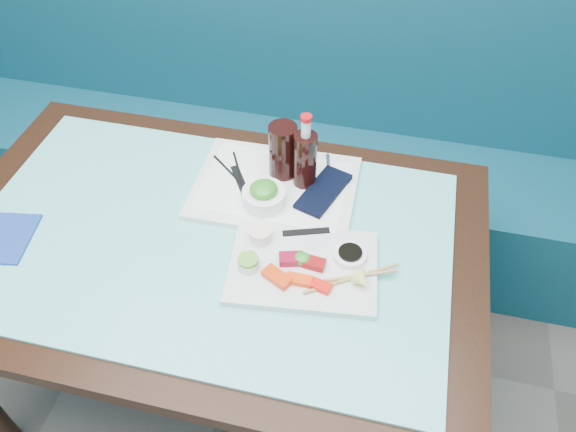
% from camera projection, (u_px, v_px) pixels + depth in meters
% --- Properties ---
extents(booth_bench, '(3.00, 0.56, 1.17)m').
position_uv_depth(booth_bench, '(285.00, 147.00, 2.27)').
color(booth_bench, '#0D4456').
rests_on(booth_bench, ground).
extents(dining_table, '(1.40, 0.90, 0.75)m').
position_uv_depth(dining_table, '(212.00, 259.00, 1.50)').
color(dining_table, black).
rests_on(dining_table, ground).
extents(glass_top, '(1.22, 0.76, 0.01)m').
position_uv_depth(glass_top, '(208.00, 237.00, 1.43)').
color(glass_top, '#65CAC9').
rests_on(glass_top, dining_table).
extents(sashimi_plate, '(0.38, 0.29, 0.02)m').
position_uv_depth(sashimi_plate, '(303.00, 268.00, 1.35)').
color(sashimi_plate, silver).
rests_on(sashimi_plate, glass_top).
extents(salmon_left, '(0.08, 0.06, 0.02)m').
position_uv_depth(salmon_left, '(277.00, 277.00, 1.31)').
color(salmon_left, red).
rests_on(salmon_left, sashimi_plate).
extents(salmon_mid, '(0.06, 0.03, 0.01)m').
position_uv_depth(salmon_mid, '(298.00, 280.00, 1.30)').
color(salmon_mid, '#FF3C0A').
rests_on(salmon_mid, sashimi_plate).
extents(salmon_right, '(0.06, 0.04, 0.01)m').
position_uv_depth(salmon_right, '(319.00, 286.00, 1.29)').
color(salmon_right, '#F71509').
rests_on(salmon_right, sashimi_plate).
extents(tuna_left, '(0.07, 0.05, 0.02)m').
position_uv_depth(tuna_left, '(291.00, 259.00, 1.34)').
color(tuna_left, maroon).
rests_on(tuna_left, sashimi_plate).
extents(tuna_right, '(0.06, 0.04, 0.02)m').
position_uv_depth(tuna_right, '(314.00, 263.00, 1.33)').
color(tuna_right, maroon).
rests_on(tuna_right, sashimi_plate).
extents(seaweed_garnish, '(0.05, 0.04, 0.02)m').
position_uv_depth(seaweed_garnish, '(302.00, 259.00, 1.34)').
color(seaweed_garnish, '#229322').
rests_on(seaweed_garnish, sashimi_plate).
extents(ramekin_wasabi, '(0.06, 0.06, 0.02)m').
position_uv_depth(ramekin_wasabi, '(249.00, 264.00, 1.33)').
color(ramekin_wasabi, white).
rests_on(ramekin_wasabi, sashimi_plate).
extents(wasabi_fill, '(0.06, 0.06, 0.01)m').
position_uv_depth(wasabi_fill, '(248.00, 260.00, 1.32)').
color(wasabi_fill, '#67A735').
rests_on(wasabi_fill, ramekin_wasabi).
extents(ramekin_ginger, '(0.06, 0.06, 0.02)m').
position_uv_depth(ramekin_ginger, '(261.00, 237.00, 1.39)').
color(ramekin_ginger, white).
rests_on(ramekin_ginger, sashimi_plate).
extents(ginger_fill, '(0.07, 0.07, 0.01)m').
position_uv_depth(ginger_fill, '(260.00, 232.00, 1.38)').
color(ginger_fill, '#FFE2D1').
rests_on(ginger_fill, ramekin_ginger).
extents(soy_dish, '(0.10, 0.10, 0.02)m').
position_uv_depth(soy_dish, '(350.00, 255.00, 1.35)').
color(soy_dish, white).
rests_on(soy_dish, sashimi_plate).
extents(soy_fill, '(0.07, 0.07, 0.01)m').
position_uv_depth(soy_fill, '(350.00, 252.00, 1.34)').
color(soy_fill, black).
rests_on(soy_fill, soy_dish).
extents(lemon_wedge, '(0.05, 0.05, 0.04)m').
position_uv_depth(lemon_wedge, '(362.00, 281.00, 1.28)').
color(lemon_wedge, '#F8FF78').
rests_on(lemon_wedge, sashimi_plate).
extents(chopstick_sleeve, '(0.12, 0.06, 0.00)m').
position_uv_depth(chopstick_sleeve, '(306.00, 232.00, 1.41)').
color(chopstick_sleeve, black).
rests_on(chopstick_sleeve, sashimi_plate).
extents(wooden_chopstick_a, '(0.22, 0.10, 0.01)m').
position_uv_depth(wooden_chopstick_a, '(348.00, 278.00, 1.31)').
color(wooden_chopstick_a, tan).
rests_on(wooden_chopstick_a, sashimi_plate).
extents(wooden_chopstick_b, '(0.21, 0.14, 0.01)m').
position_uv_depth(wooden_chopstick_b, '(352.00, 278.00, 1.31)').
color(wooden_chopstick_b, '#A48B4D').
rests_on(wooden_chopstick_b, sashimi_plate).
extents(serving_tray, '(0.45, 0.34, 0.02)m').
position_uv_depth(serving_tray, '(275.00, 188.00, 1.54)').
color(serving_tray, white).
rests_on(serving_tray, glass_top).
extents(paper_placemat, '(0.39, 0.28, 0.00)m').
position_uv_depth(paper_placemat, '(275.00, 185.00, 1.53)').
color(paper_placemat, white).
rests_on(paper_placemat, serving_tray).
extents(seaweed_bowl, '(0.12, 0.12, 0.05)m').
position_uv_depth(seaweed_bowl, '(264.00, 198.00, 1.47)').
color(seaweed_bowl, white).
rests_on(seaweed_bowl, serving_tray).
extents(seaweed_salad, '(0.08, 0.08, 0.04)m').
position_uv_depth(seaweed_salad, '(264.00, 189.00, 1.45)').
color(seaweed_salad, '#33871F').
rests_on(seaweed_salad, seaweed_bowl).
extents(cola_glass, '(0.09, 0.09, 0.16)m').
position_uv_depth(cola_glass, '(283.00, 151.00, 1.51)').
color(cola_glass, black).
rests_on(cola_glass, serving_tray).
extents(navy_pouch, '(0.14, 0.20, 0.01)m').
position_uv_depth(navy_pouch, '(323.00, 191.00, 1.51)').
color(navy_pouch, black).
rests_on(navy_pouch, serving_tray).
extents(fork, '(0.03, 0.10, 0.01)m').
position_uv_depth(fork, '(328.00, 166.00, 1.58)').
color(fork, silver).
rests_on(fork, serving_tray).
extents(black_chopstick_a, '(0.20, 0.18, 0.01)m').
position_uv_depth(black_chopstick_a, '(239.00, 181.00, 1.54)').
color(black_chopstick_a, black).
rests_on(black_chopstick_a, serving_tray).
extents(black_chopstick_b, '(0.12, 0.23, 0.01)m').
position_uv_depth(black_chopstick_b, '(242.00, 182.00, 1.54)').
color(black_chopstick_b, black).
rests_on(black_chopstick_b, serving_tray).
extents(tray_sleeve, '(0.09, 0.13, 0.00)m').
position_uv_depth(tray_sleeve, '(241.00, 182.00, 1.54)').
color(tray_sleeve, black).
rests_on(tray_sleeve, serving_tray).
extents(cola_bottle_body, '(0.08, 0.08, 0.18)m').
position_uv_depth(cola_bottle_body, '(305.00, 162.00, 1.49)').
color(cola_bottle_body, black).
rests_on(cola_bottle_body, glass_top).
extents(cola_bottle_neck, '(0.03, 0.03, 0.05)m').
position_uv_depth(cola_bottle_neck, '(306.00, 128.00, 1.41)').
color(cola_bottle_neck, silver).
rests_on(cola_bottle_neck, cola_bottle_body).
extents(cola_bottle_cap, '(0.04, 0.04, 0.01)m').
position_uv_depth(cola_bottle_cap, '(306.00, 118.00, 1.38)').
color(cola_bottle_cap, '#BB0B10').
rests_on(cola_bottle_cap, cola_bottle_neck).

